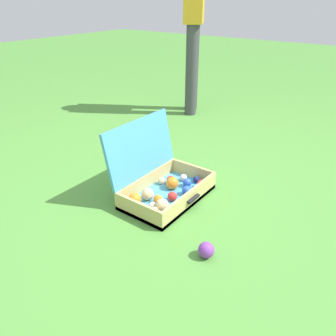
% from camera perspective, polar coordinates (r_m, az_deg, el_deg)
% --- Properties ---
extents(ground_plane, '(16.00, 16.00, 0.00)m').
position_cam_1_polar(ground_plane, '(2.11, 0.73, -5.60)').
color(ground_plane, '#4C8C38').
extents(open_suitcase, '(0.58, 0.46, 0.47)m').
position_cam_1_polar(open_suitcase, '(2.11, -1.25, -2.43)').
color(open_suitcase, '#4799C6').
rests_on(open_suitcase, ground).
extents(stray_ball_on_grass, '(0.08, 0.08, 0.08)m').
position_cam_1_polar(stray_ball_on_grass, '(1.70, 6.52, -13.72)').
color(stray_ball_on_grass, purple).
rests_on(stray_ball_on_grass, ground).
extents(bystander_person, '(0.37, 0.31, 1.69)m').
position_cam_1_polar(bystander_person, '(3.57, 4.44, 24.71)').
color(bystander_person, '#3D3D42').
rests_on(bystander_person, ground).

